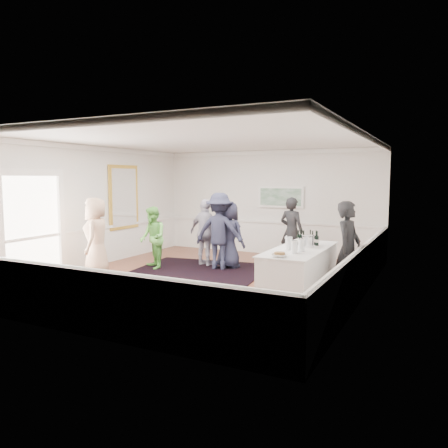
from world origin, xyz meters
The scene contains 23 objects.
floor centered at (0.00, 0.00, 0.00)m, with size 8.00×8.00×0.00m, color brown.
ceiling centered at (0.00, 0.00, 3.20)m, with size 7.00×8.00×0.02m, color white.
wall_left centered at (-3.50, 0.00, 1.60)m, with size 0.02×8.00×3.20m, color white.
wall_right centered at (3.50, 0.00, 1.60)m, with size 0.02×8.00×3.20m, color white.
wall_back centered at (0.00, 4.00, 1.60)m, with size 7.00×0.02×3.20m, color white.
wall_front centered at (0.00, -4.00, 1.60)m, with size 7.00×0.02×3.20m, color white.
wainscoting centered at (0.00, 0.00, 0.50)m, with size 7.00×8.00×1.00m, color white, non-canonical shape.
mirror centered at (-3.45, 1.30, 1.80)m, with size 0.05×1.25×1.85m.
doorway centered at (-3.45, -1.90, 1.42)m, with size 0.10×1.78×2.56m.
landscape_painting centered at (0.40, 3.95, 1.78)m, with size 1.44×0.06×0.66m.
area_rug centered at (-0.55, 0.05, 0.01)m, with size 3.22×4.22×0.02m, color black.
serving_table centered at (2.41, -0.65, 0.51)m, with size 0.94×2.48×1.00m.
bartender centered at (3.20, -0.03, 0.95)m, with size 0.69×0.46×1.90m, color black.
guest_tan centered at (-2.59, -0.81, 0.95)m, with size 0.92×0.60×1.89m, color tan.
guest_green centered at (-1.87, 0.49, 0.81)m, with size 0.79×0.61×1.62m, color #64BF4C.
guest_lilac centered at (-0.84, 1.47, 0.90)m, with size 1.05×0.44×1.79m, color #B7B1C6.
guest_dark_a centered at (-0.28, 1.21, 0.99)m, with size 1.28×0.73×1.98m, color #202236.
guest_dark_b centered at (1.22, 2.52, 0.92)m, with size 0.67×0.44×1.85m, color black.
guest_navy centered at (-0.13, 1.45, 0.87)m, with size 0.85×0.55×1.74m, color #202236.
wine_bottles centered at (2.41, -0.14, 1.16)m, with size 0.45×0.35×0.31m.
juice_pitchers centered at (2.39, -1.00, 1.12)m, with size 0.42×0.60×0.24m.
ice_bucket centered at (2.50, -0.44, 1.12)m, with size 0.26×0.26×0.24m, color silver.
nut_bowl centered at (2.36, -1.68, 1.04)m, with size 0.28×0.28×0.07m.
Camera 1 is at (4.82, -8.70, 2.35)m, focal length 35.00 mm.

